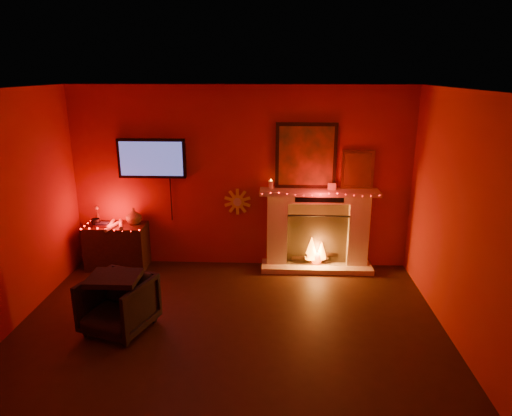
{
  "coord_description": "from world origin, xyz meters",
  "views": [
    {
      "loc": [
        0.52,
        -4.06,
        2.88
      ],
      "look_at": [
        0.26,
        1.7,
        1.14
      ],
      "focal_mm": 32.0,
      "sensor_mm": 36.0,
      "label": 1
    }
  ],
  "objects": [
    {
      "name": "sunburst_clock",
      "position": [
        -0.05,
        2.48,
        1.0
      ],
      "size": [
        0.4,
        0.03,
        0.4
      ],
      "color": "gold",
      "rests_on": "room"
    },
    {
      "name": "fireplace",
      "position": [
        1.14,
        2.39,
        0.72
      ],
      "size": [
        1.72,
        0.4,
        2.18
      ],
      "color": "beige",
      "rests_on": "floor"
    },
    {
      "name": "tv",
      "position": [
        -1.3,
        2.45,
        1.65
      ],
      "size": [
        1.0,
        0.07,
        1.24
      ],
      "color": "black",
      "rests_on": "room"
    },
    {
      "name": "armchair",
      "position": [
        -1.26,
        0.52,
        0.32
      ],
      "size": [
        0.89,
        0.9,
        0.65
      ],
      "primitive_type": "imported",
      "rotation": [
        0.0,
        0.0,
        -0.34
      ],
      "color": "black",
      "rests_on": "floor"
    },
    {
      "name": "room",
      "position": [
        0.0,
        0.0,
        1.35
      ],
      "size": [
        5.0,
        5.0,
        5.0
      ],
      "color": "black",
      "rests_on": "ground"
    },
    {
      "name": "console_table",
      "position": [
        -1.86,
        2.26,
        0.37
      ],
      "size": [
        0.89,
        0.56,
        0.92
      ],
      "color": "black",
      "rests_on": "floor"
    }
  ]
}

